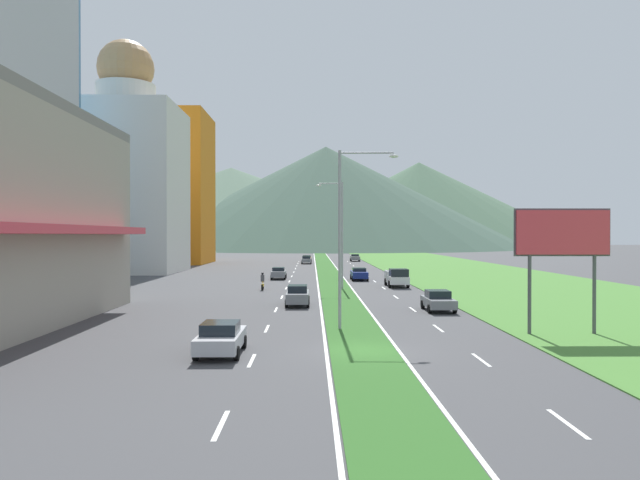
{
  "coord_description": "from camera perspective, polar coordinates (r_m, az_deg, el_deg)",
  "views": [
    {
      "loc": [
        -2.45,
        -28.5,
        5.58
      ],
      "look_at": [
        -1.33,
        50.2,
        4.89
      ],
      "focal_mm": 33.55,
      "sensor_mm": 36.0,
      "label": 1
    }
  ],
  "objects": [
    {
      "name": "car_4",
      "position": [
        115.02,
        -1.3,
        -1.9
      ],
      "size": [
        1.96,
        4.75,
        1.52
      ],
      "rotation": [
        0.0,
        0.0,
        1.57
      ],
      "color": "slate",
      "rests_on": "ground_plane"
    },
    {
      "name": "hill_far_center",
      "position": [
        263.29,
        0.56,
        4.12
      ],
      "size": [
        171.24,
        171.24,
        44.37
      ],
      "primitive_type": "cone",
      "color": "#3D5647",
      "rests_on": "ground_plane"
    },
    {
      "name": "lane_dash_left_6",
      "position": [
        62.58,
        -3.25,
        -4.61
      ],
      "size": [
        0.16,
        2.8,
        0.01
      ],
      "primitive_type": "cube",
      "color": "silver",
      "rests_on": "ground_plane"
    },
    {
      "name": "car_1",
      "position": [
        126.05,
        3.36,
        -1.68
      ],
      "size": [
        1.98,
        4.35,
        1.48
      ],
      "rotation": [
        0.0,
        0.0,
        -1.57
      ],
      "color": "slate",
      "rests_on": "ground_plane"
    },
    {
      "name": "lane_dash_left_4",
      "position": [
        44.78,
        -4.23,
        -6.65
      ],
      "size": [
        0.16,
        2.8,
        0.01
      ],
      "primitive_type": "cube",
      "color": "silver",
      "rests_on": "ground_plane"
    },
    {
      "name": "street_lamp_mid",
      "position": [
        61.02,
        1.9,
        1.08
      ],
      "size": [
        2.78,
        0.28,
        10.97
      ],
      "color": "#99999E",
      "rests_on": "ground_plane"
    },
    {
      "name": "car_2",
      "position": [
        73.59,
        3.75,
        -3.23
      ],
      "size": [
        2.02,
        4.73,
        1.51
      ],
      "rotation": [
        0.0,
        0.0,
        -1.57
      ],
      "color": "navy",
      "rests_on": "ground_plane"
    },
    {
      "name": "car_5",
      "position": [
        44.74,
        11.21,
        -5.69
      ],
      "size": [
        2.02,
        4.22,
        1.51
      ],
      "rotation": [
        0.0,
        0.0,
        -1.57
      ],
      "color": "slate",
      "rests_on": "ground_plane"
    },
    {
      "name": "midrise_colored",
      "position": [
        120.9,
        -14.51,
        4.74
      ],
      "size": [
        16.75,
        16.75,
        29.11
      ],
      "primitive_type": "cube",
      "color": "orange",
      "rests_on": "ground_plane"
    },
    {
      "name": "grass_median",
      "position": [
        88.7,
        0.77,
        -3.09
      ],
      "size": [
        3.2,
        240.0,
        0.06
      ],
      "primitive_type": "cube",
      "color": "#2D6023",
      "rests_on": "ground_plane"
    },
    {
      "name": "lane_dash_right_9",
      "position": [
        89.66,
        4.03,
        -3.06
      ],
      "size": [
        0.16,
        2.8,
        0.01
      ],
      "primitive_type": "cube",
      "color": "silver",
      "rests_on": "ground_plane"
    },
    {
      "name": "grass_verge_right",
      "position": [
        91.62,
        13.78,
        -2.99
      ],
      "size": [
        24.0,
        240.0,
        0.06
      ],
      "primitive_type": "cube",
      "color": "#477F33",
      "rests_on": "ground_plane"
    },
    {
      "name": "lane_dash_right_5",
      "position": [
        54.13,
        7.24,
        -5.41
      ],
      "size": [
        0.16,
        2.8,
        0.01
      ],
      "primitive_type": "cube",
      "color": "silver",
      "rests_on": "ground_plane"
    },
    {
      "name": "lane_dash_right_6",
      "position": [
        62.98,
        6.1,
        -4.58
      ],
      "size": [
        0.16,
        2.8,
        0.01
      ],
      "primitive_type": "cube",
      "color": "silver",
      "rests_on": "ground_plane"
    },
    {
      "name": "lane_dash_right_4",
      "position": [
        45.33,
        8.84,
        -6.56
      ],
      "size": [
        0.16,
        2.8,
        0.01
      ],
      "primitive_type": "cube",
      "color": "silver",
      "rests_on": "ground_plane"
    },
    {
      "name": "lane_dash_right_10",
      "position": [
        98.58,
        3.59,
        -2.74
      ],
      "size": [
        0.16,
        2.8,
        0.01
      ],
      "primitive_type": "cube",
      "color": "silver",
      "rests_on": "ground_plane"
    },
    {
      "name": "lane_dash_left_11",
      "position": [
        107.27,
        -2.23,
        -2.48
      ],
      "size": [
        0.16,
        2.8,
        0.01
      ],
      "primitive_type": "cube",
      "color": "silver",
      "rests_on": "ground_plane"
    },
    {
      "name": "lane_dash_right_2",
      "position": [
        28.04,
        15.11,
        -10.98
      ],
      "size": [
        0.16,
        2.8,
        0.01
      ],
      "primitive_type": "cube",
      "color": "silver",
      "rests_on": "ground_plane"
    },
    {
      "name": "lane_dash_left_7",
      "position": [
        71.51,
        -2.94,
        -3.97
      ],
      "size": [
        0.16,
        2.8,
        0.01
      ],
      "primitive_type": "cube",
      "color": "silver",
      "rests_on": "ground_plane"
    },
    {
      "name": "lane_dash_right_8",
      "position": [
        80.75,
        4.56,
        -3.46
      ],
      "size": [
        0.16,
        2.8,
        0.01
      ],
      "primitive_type": "cube",
      "color": "silver",
      "rests_on": "ground_plane"
    },
    {
      "name": "street_lamp_near",
      "position": [
        35.05,
        2.5,
        1.26
      ],
      "size": [
        3.52,
        0.35,
        10.52
      ],
      "color": "#99999E",
      "rests_on": "ground_plane"
    },
    {
      "name": "lane_dash_left_13",
      "position": [
        125.17,
        -2.02,
        -2.05
      ],
      "size": [
        0.16,
        2.8,
        0.01
      ],
      "primitive_type": "cube",
      "color": "silver",
      "rests_on": "ground_plane"
    },
    {
      "name": "lane_dash_right_3",
      "position": [
        36.61,
        11.22,
        -8.26
      ],
      "size": [
        0.16,
        2.8,
        0.01
      ],
      "primitive_type": "cube",
      "color": "silver",
      "rests_on": "ground_plane"
    },
    {
      "name": "edge_line_median_right",
      "position": [
        88.77,
        1.9,
        -3.1
      ],
      "size": [
        0.16,
        240.0,
        0.01
      ],
      "primitive_type": "cube",
      "color": "silver",
      "rests_on": "ground_plane"
    },
    {
      "name": "car_6",
      "position": [
        47.24,
        -2.15,
        -5.29
      ],
      "size": [
        1.87,
        4.61,
        1.62
      ],
      "rotation": [
        0.0,
        0.0,
        1.57
      ],
      "color": "slate",
      "rests_on": "ground_plane"
    },
    {
      "name": "car_7",
      "position": [
        28.59,
        -9.44,
        -9.18
      ],
      "size": [
        2.04,
        4.59,
        1.52
      ],
      "rotation": [
        0.0,
        0.0,
        1.57
      ],
      "color": "#B2B2B7",
      "rests_on": "ground_plane"
    },
    {
      "name": "lane_dash_left_1",
      "position": [
        18.52,
        -9.42,
        -17.01
      ],
      "size": [
        0.16,
        2.8,
        0.01
      ],
      "primitive_type": "cube",
      "color": "silver",
      "rests_on": "ground_plane"
    },
    {
      "name": "hill_far_right",
      "position": [
        313.59,
        9.41,
        3.41
      ],
      "size": [
        167.31,
        167.31,
        43.08
      ],
      "primitive_type": "cone",
      "color": "#47664C",
      "rests_on": "ground_plane"
    },
    {
      "name": "domed_building",
      "position": [
        94.09,
        -18.01,
        5.78
      ],
      "size": [
        15.9,
        15.9,
        34.57
      ],
      "color": "silver",
      "rests_on": "ground_plane"
    },
    {
      "name": "lane_dash_right_1",
      "position": [
        19.82,
        22.51,
        -15.86
      ],
      "size": [
        0.16,
        2.8,
        0.01
      ],
      "primitive_type": "cube",
      "color": "silver",
      "rests_on": "ground_plane"
    },
    {
      "name": "lane_dash_left_9",
      "position": [
        89.38,
        -2.51,
        -3.07
      ],
      "size": [
        0.16,
        2.8,
        0.01
      ],
      "primitive_type": "cube",
      "color": "silver",
      "rests_on": "ground_plane"
    },
    {
      "name": "lane_dash_left_8",
      "position": [
        80.44,
        -2.7,
        -3.47
      ],
      "size": [
        0.16,
        2.8,
        0.01
      ],
      "primitive_type": "cube",
      "color": "silver",
      "rests_on": "ground_plane"
    },
    {
      "name": "motorcycle_rider",
      "position": [
        60.74,
        -5.5,
        -4.06
      ],
      "size": [
        0.36,
        2.0,
        1.8
      ],
      "rotation": [
        0.0,
        0.0,
        1.57
      ],
      "color": "black",
      "rests_on": "ground_plane"
    },
    {
      "name": "billboard_roadside",
      "position": [
        35.85,
        22.13,
        0.12
      ],
      "size": [
        5.4,
        0.28,
        7.05
      ],
      "color": "#4C4C51",
      "rests_on": "ground_plane"
    },
    {
      "name": "lane_dash_left_2",
      "position": [
        27.13,
        -6.53,
        -11.35
      ],
      "size": [
        0.16,
        2.8,
        0.01
      ],
      "primitive_type": "cube",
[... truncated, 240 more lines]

